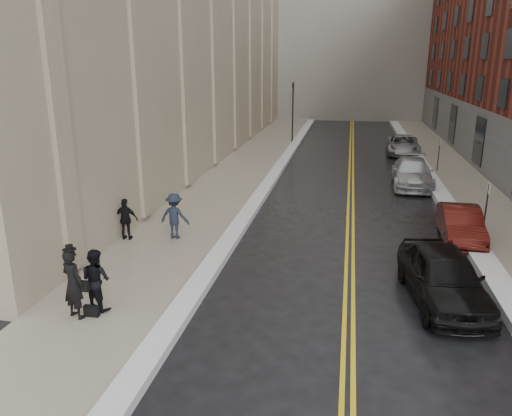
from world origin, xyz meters
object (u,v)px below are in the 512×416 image
at_px(car_silver_far, 403,145).
at_px(pedestrian_a, 96,279).
at_px(car_black, 443,276).
at_px(car_silver_near, 412,173).
at_px(pedestrian_b, 175,216).
at_px(pedestrian_main, 73,284).
at_px(car_maroon, 461,224).
at_px(pedestrian_c, 126,219).

distance_m(car_silver_far, pedestrian_a, 29.71).
xyz_separation_m(car_black, car_silver_near, (0.71, 14.72, -0.05)).
distance_m(car_silver_near, pedestrian_b, 15.23).
xyz_separation_m(car_silver_near, car_silver_far, (0.44, 10.39, -0.05)).
distance_m(car_black, pedestrian_b, 10.19).
bearing_deg(car_black, car_silver_near, 79.86).
distance_m(car_black, pedestrian_main, 10.59).
xyz_separation_m(car_maroon, pedestrian_a, (-11.36, -8.20, 0.36)).
bearing_deg(pedestrian_main, car_silver_far, -89.61).
bearing_deg(pedestrian_main, pedestrian_c, -55.95).
relative_size(car_maroon, pedestrian_main, 2.09).
relative_size(car_black, pedestrian_b, 2.64).
height_order(car_silver_far, pedestrian_a, pedestrian_a).
height_order(car_maroon, pedestrian_b, pedestrian_b).
bearing_deg(pedestrian_b, car_black, 164.43).
bearing_deg(pedestrian_c, car_silver_near, -138.28).
xyz_separation_m(car_maroon, pedestrian_b, (-11.17, -2.18, 0.38)).
bearing_deg(car_silver_far, pedestrian_a, -108.97).
distance_m(pedestrian_main, pedestrian_a, 0.68).
distance_m(car_black, pedestrian_c, 11.79).
bearing_deg(pedestrian_a, pedestrian_b, -72.34).
height_order(car_silver_near, pedestrian_a, pedestrian_a).
bearing_deg(car_silver_far, pedestrian_b, -113.81).
height_order(pedestrian_b, pedestrian_c, pedestrian_b).
distance_m(car_black, pedestrian_a, 10.09).
bearing_deg(car_silver_far, pedestrian_main, -109.20).
bearing_deg(pedestrian_b, car_silver_far, -111.90).
relative_size(car_silver_far, pedestrian_main, 2.60).
bearing_deg(pedestrian_b, pedestrian_main, 89.76).
xyz_separation_m(car_maroon, pedestrian_main, (-11.72, -8.78, 0.46)).
height_order(car_black, pedestrian_c, pedestrian_c).
distance_m(car_maroon, car_silver_far, 19.43).
bearing_deg(car_silver_near, pedestrian_c, -133.78).
relative_size(car_silver_near, pedestrian_b, 2.90).
distance_m(pedestrian_b, pedestrian_c, 1.90).
xyz_separation_m(car_silver_far, pedestrian_c, (-12.55, -22.11, 0.26)).
bearing_deg(car_silver_far, car_maroon, -86.10).
xyz_separation_m(pedestrian_b, pedestrian_c, (-1.83, -0.49, -0.08)).
xyz_separation_m(pedestrian_main, pedestrian_a, (0.35, 0.58, -0.10)).
relative_size(car_silver_near, pedestrian_c, 3.20).
bearing_deg(pedestrian_a, pedestrian_c, -54.01).
bearing_deg(pedestrian_c, car_silver_far, -121.94).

